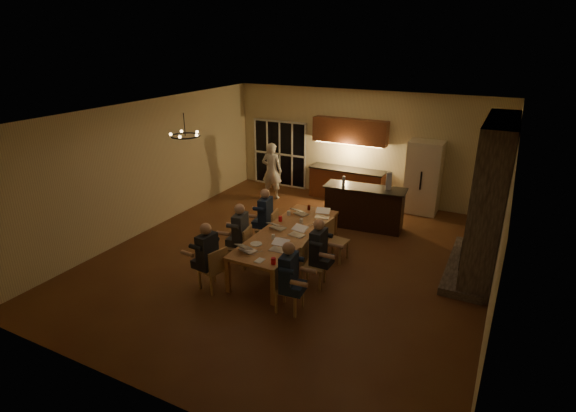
{
  "coord_description": "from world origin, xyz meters",
  "views": [
    {
      "loc": [
        3.91,
        -7.96,
        4.64
      ],
      "look_at": [
        -0.29,
        0.3,
        1.09
      ],
      "focal_mm": 28.0,
      "sensor_mm": 36.0,
      "label": 1
    }
  ],
  "objects_px": {
    "mug_mid": "(301,221)",
    "plate_left": "(256,244)",
    "person_left_far": "(266,217)",
    "plate_far": "(319,223)",
    "person_right_mid": "(318,252)",
    "laptop_b": "(278,245)",
    "laptop_f": "(322,213)",
    "mug_front": "(273,237)",
    "laptop_e": "(301,210)",
    "chair_right_far": "(337,241)",
    "chair_left_near": "(212,268)",
    "laptop_c": "(278,223)",
    "can_cola": "(309,208)",
    "chair_left_far": "(267,228)",
    "person_left_near": "(208,257)",
    "bar_island": "(364,207)",
    "dining_table": "(287,248)",
    "chair_right_mid": "(314,265)",
    "laptop_d": "(297,230)",
    "bar_blender": "(389,181)",
    "chandelier": "(185,136)",
    "laptop_a": "(248,245)",
    "redcup_near": "(273,261)",
    "mug_back": "(289,213)",
    "can_silver": "(274,241)",
    "refrigerator": "(423,177)",
    "person_right_near": "(289,278)",
    "bar_bottle": "(344,181)",
    "redcup_mid": "(280,219)",
    "plate_near": "(286,246)",
    "chair_left_mid": "(239,246)",
    "person_left_mid": "(241,234)"
  },
  "relations": [
    {
      "from": "redcup_near",
      "to": "can_cola",
      "type": "xyz_separation_m",
      "value": [
        -0.54,
        2.74,
        0.0
      ]
    },
    {
      "from": "laptop_a",
      "to": "chair_left_near",
      "type": "bearing_deg",
      "value": 56.7
    },
    {
      "from": "person_left_far",
      "to": "laptop_e",
      "type": "distance_m",
      "value": 0.84
    },
    {
      "from": "can_silver",
      "to": "plate_far",
      "type": "relative_size",
      "value": 0.44
    },
    {
      "from": "dining_table",
      "to": "chair_right_mid",
      "type": "relative_size",
      "value": 3.58
    },
    {
      "from": "mug_mid",
      "to": "plate_far",
      "type": "xyz_separation_m",
      "value": [
        0.36,
        0.16,
        -0.04
      ]
    },
    {
      "from": "dining_table",
      "to": "bar_island",
      "type": "xyz_separation_m",
      "value": [
        0.84,
        2.65,
        0.17
      ]
    },
    {
      "from": "chair_left_mid",
      "to": "can_cola",
      "type": "distance_m",
      "value": 2.07
    },
    {
      "from": "laptop_c",
      "to": "refrigerator",
      "type": "bearing_deg",
      "value": -105.73
    },
    {
      "from": "person_right_mid",
      "to": "laptop_e",
      "type": "height_order",
      "value": "person_right_mid"
    },
    {
      "from": "person_left_far",
      "to": "plate_far",
      "type": "distance_m",
      "value": 1.31
    },
    {
      "from": "person_left_near",
      "to": "mug_mid",
      "type": "distance_m",
      "value": 2.36
    },
    {
      "from": "chair_left_near",
      "to": "redcup_near",
      "type": "distance_m",
      "value": 1.31
    },
    {
      "from": "laptop_b",
      "to": "can_silver",
      "type": "height_order",
      "value": "laptop_b"
    },
    {
      "from": "bar_island",
      "to": "person_right_mid",
      "type": "relative_size",
      "value": 1.46
    },
    {
      "from": "chair_right_far",
      "to": "chandelier",
      "type": "xyz_separation_m",
      "value": [
        -2.79,
        -1.38,
        2.31
      ]
    },
    {
      "from": "person_left_near",
      "to": "laptop_d",
      "type": "distance_m",
      "value": 1.92
    },
    {
      "from": "laptop_e",
      "to": "plate_near",
      "type": "relative_size",
      "value": 1.36
    },
    {
      "from": "person_right_mid",
      "to": "can_cola",
      "type": "relative_size",
      "value": 11.5
    },
    {
      "from": "chair_left_far",
      "to": "can_cola",
      "type": "bearing_deg",
      "value": 126.77
    },
    {
      "from": "mug_mid",
      "to": "redcup_mid",
      "type": "relative_size",
      "value": 0.83
    },
    {
      "from": "mug_back",
      "to": "redcup_near",
      "type": "relative_size",
      "value": 0.83
    },
    {
      "from": "laptop_f",
      "to": "mug_front",
      "type": "xyz_separation_m",
      "value": [
        -0.43,
        -1.52,
        -0.06
      ]
    },
    {
      "from": "chair_left_near",
      "to": "laptop_b",
      "type": "xyz_separation_m",
      "value": [
        1.05,
        0.72,
        0.42
      ]
    },
    {
      "from": "laptop_c",
      "to": "can_cola",
      "type": "xyz_separation_m",
      "value": [
        0.15,
        1.27,
        -0.05
      ]
    },
    {
      "from": "bar_island",
      "to": "plate_left",
      "type": "distance_m",
      "value": 3.65
    },
    {
      "from": "chair_right_mid",
      "to": "laptop_c",
      "type": "xyz_separation_m",
      "value": [
        -1.14,
        0.66,
        0.42
      ]
    },
    {
      "from": "plate_near",
      "to": "can_cola",
      "type": "bearing_deg",
      "value": 101.83
    },
    {
      "from": "laptop_e",
      "to": "bar_bottle",
      "type": "xyz_separation_m",
      "value": [
        0.47,
        1.51,
        0.34
      ]
    },
    {
      "from": "chair_right_far",
      "to": "mug_back",
      "type": "bearing_deg",
      "value": 87.69
    },
    {
      "from": "redcup_near",
      "to": "laptop_f",
      "type": "bearing_deg",
      "value": 91.9
    },
    {
      "from": "refrigerator",
      "to": "redcup_near",
      "type": "bearing_deg",
      "value": -104.49
    },
    {
      "from": "person_left_far",
      "to": "bar_blender",
      "type": "distance_m",
      "value": 3.18
    },
    {
      "from": "chair_left_far",
      "to": "laptop_d",
      "type": "height_order",
      "value": "laptop_d"
    },
    {
      "from": "dining_table",
      "to": "chair_left_mid",
      "type": "height_order",
      "value": "chair_left_mid"
    },
    {
      "from": "chair_left_far",
      "to": "bar_blender",
      "type": "xyz_separation_m",
      "value": [
        2.21,
        2.2,
        0.85
      ]
    },
    {
      "from": "chandelier",
      "to": "plate_left",
      "type": "xyz_separation_m",
      "value": [
        1.64,
        -0.1,
        -1.99
      ]
    },
    {
      "from": "can_cola",
      "to": "bar_bottle",
      "type": "distance_m",
      "value": 1.31
    },
    {
      "from": "person_right_near",
      "to": "laptop_c",
      "type": "relative_size",
      "value": 4.31
    },
    {
      "from": "mug_mid",
      "to": "plate_left",
      "type": "bearing_deg",
      "value": -103.82
    },
    {
      "from": "chair_right_far",
      "to": "mug_front",
      "type": "relative_size",
      "value": 8.9
    },
    {
      "from": "person_left_mid",
      "to": "chandelier",
      "type": "xyz_separation_m",
      "value": [
        -1.04,
        -0.27,
        2.06
      ]
    },
    {
      "from": "dining_table",
      "to": "laptop_f",
      "type": "bearing_deg",
      "value": 72.63
    },
    {
      "from": "mug_mid",
      "to": "plate_left",
      "type": "relative_size",
      "value": 0.42
    },
    {
      "from": "laptop_a",
      "to": "laptop_c",
      "type": "bearing_deg",
      "value": -72.33
    },
    {
      "from": "laptop_f",
      "to": "can_cola",
      "type": "xyz_separation_m",
      "value": [
        -0.46,
        0.28,
        -0.05
      ]
    },
    {
      "from": "person_right_mid",
      "to": "laptop_b",
      "type": "xyz_separation_m",
      "value": [
        -0.68,
        -0.39,
        0.17
      ]
    },
    {
      "from": "laptop_f",
      "to": "mug_mid",
      "type": "distance_m",
      "value": 0.59
    },
    {
      "from": "chair_left_near",
      "to": "laptop_c",
      "type": "xyz_separation_m",
      "value": [
        0.55,
        1.65,
        0.42
      ]
    },
    {
      "from": "person_left_near",
      "to": "chair_right_far",
      "type": "bearing_deg",
      "value": 147.62
    }
  ]
}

